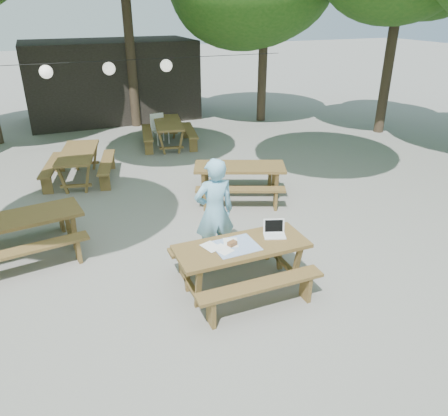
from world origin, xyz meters
name	(u,v)px	position (x,y,z in m)	size (l,w,h in m)	color
ground	(189,248)	(0.00, 0.00, 0.00)	(80.00, 80.00, 0.00)	slate
pavilion	(112,80)	(0.50, 10.50, 1.40)	(6.00, 3.00, 2.80)	black
main_picnic_table	(242,265)	(0.39, -1.43, 0.39)	(2.00, 1.58, 0.75)	brown
picnic_table_nw	(23,236)	(-2.70, 0.86, 0.39)	(2.10, 1.83, 0.75)	brown
picnic_table_ne	(239,181)	(1.79, 1.76, 0.39)	(2.36, 2.19, 0.75)	brown
picnic_table_far_w	(80,166)	(-1.42, 4.18, 0.39)	(1.98, 2.22, 0.75)	brown
picnic_table_far_e	(169,133)	(1.41, 6.16, 0.39)	(1.91, 2.16, 0.75)	brown
woman	(214,212)	(0.29, -0.57, 0.92)	(0.67, 0.44, 1.85)	#7FC3E8
plastic_chair	(160,135)	(1.24, 6.57, 0.26)	(0.51, 0.51, 0.90)	white
laptop	(274,231)	(0.98, -1.34, 0.81)	(0.40, 0.36, 0.24)	white
tabletop_clutter	(233,245)	(0.25, -1.42, 0.76)	(0.83, 0.57, 0.08)	#3668BA
paper_lanterns	(109,68)	(-0.19, 6.00, 2.40)	(9.00, 0.34, 0.38)	black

